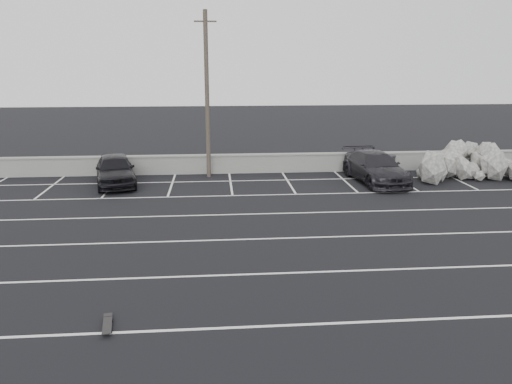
{
  "coord_description": "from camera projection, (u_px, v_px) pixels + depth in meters",
  "views": [
    {
      "loc": [
        0.22,
        -13.48,
        5.98
      ],
      "look_at": [
        1.83,
        5.74,
        1.0
      ],
      "focal_mm": 35.0,
      "sensor_mm": 36.0,
      "label": 1
    }
  ],
  "objects": [
    {
      "name": "utility_pole",
      "position": [
        207.0,
        95.0,
        26.11
      ],
      "size": [
        1.15,
        0.23,
        8.62
      ],
      "color": "#4C4238",
      "rests_on": "ground"
    },
    {
      "name": "seawall",
      "position": [
        211.0,
        164.0,
        27.85
      ],
      "size": [
        50.0,
        0.45,
        1.06
      ],
      "color": "gray",
      "rests_on": "ground"
    },
    {
      "name": "riprap_pile",
      "position": [
        466.0,
        168.0,
        26.62
      ],
      "size": [
        6.46,
        4.42,
        1.7
      ],
      "color": "#AAA79F",
      "rests_on": "ground"
    },
    {
      "name": "car_left",
      "position": [
        115.0,
        170.0,
        25.17
      ],
      "size": [
        2.84,
        4.9,
        1.57
      ],
      "primitive_type": "imported",
      "rotation": [
        0.0,
        0.0,
        0.23
      ],
      "color": "black",
      "rests_on": "ground"
    },
    {
      "name": "trash_bin",
      "position": [
        389.0,
        164.0,
        27.81
      ],
      "size": [
        0.87,
        0.87,
        1.03
      ],
      "rotation": [
        0.0,
        0.0,
        0.35
      ],
      "color": "black",
      "rests_on": "ground"
    },
    {
      "name": "stall_lines",
      "position": [
        208.0,
        228.0,
        18.72
      ],
      "size": [
        36.0,
        20.05,
        0.01
      ],
      "color": "silver",
      "rests_on": "ground"
    },
    {
      "name": "ground",
      "position": [
        210.0,
        276.0,
        14.48
      ],
      "size": [
        120.0,
        120.0,
        0.0
      ],
      "primitive_type": "plane",
      "color": "black",
      "rests_on": "ground"
    },
    {
      "name": "skateboard",
      "position": [
        107.0,
        325.0,
        11.61
      ],
      "size": [
        0.33,
        0.82,
        0.1
      ],
      "rotation": [
        0.0,
        0.0,
        0.16
      ],
      "color": "black",
      "rests_on": "ground"
    },
    {
      "name": "car_right",
      "position": [
        375.0,
        167.0,
        25.79
      ],
      "size": [
        2.66,
        5.47,
        1.54
      ],
      "primitive_type": "imported",
      "rotation": [
        0.0,
        0.0,
        0.1
      ],
      "color": "black",
      "rests_on": "ground"
    }
  ]
}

